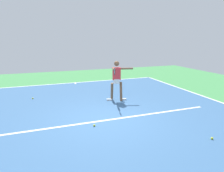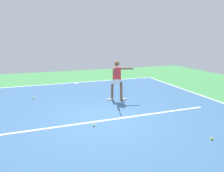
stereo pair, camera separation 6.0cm
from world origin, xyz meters
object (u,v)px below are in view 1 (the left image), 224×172
tennis_ball_by_baseline (33,98)px  tennis_ball_far_corner (94,125)px  tennis_ball_centre_court (212,138)px  tennis_player (117,78)px

tennis_ball_by_baseline → tennis_ball_far_corner: size_ratio=1.00×
tennis_ball_by_baseline → tennis_ball_centre_court: bearing=129.3°
tennis_player → tennis_ball_by_baseline: 3.90m
tennis_player → tennis_ball_far_corner: size_ratio=26.43×
tennis_ball_far_corner → tennis_ball_by_baseline: bearing=-63.8°
tennis_ball_by_baseline → tennis_ball_centre_court: 7.29m
tennis_ball_by_baseline → tennis_ball_centre_court: same height
tennis_player → tennis_ball_far_corner: 2.94m
tennis_ball_centre_court → tennis_player: bearing=-74.6°
tennis_ball_centre_court → tennis_ball_far_corner: bearing=-34.3°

